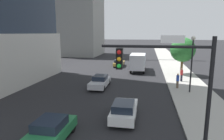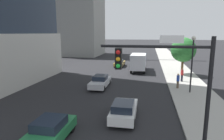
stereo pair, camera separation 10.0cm
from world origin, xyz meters
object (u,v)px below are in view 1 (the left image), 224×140
car_gold (119,63)px  construction_building (76,12)px  box_truck (138,61)px  car_silver (100,82)px  car_green (51,131)px  street_lamp (192,56)px  pedestrian_red_shirt (182,75)px  pedestrian_blue_shirt (178,81)px  car_white (124,110)px  traffic_light_pole (170,76)px  street_tree (183,50)px

car_gold → construction_building: bearing=129.5°
box_truck → car_silver: bearing=-109.3°
car_silver → car_green: bearing=-90.0°
street_lamp → pedestrian_red_shirt: street_lamp is taller
street_lamp → car_green: size_ratio=1.50×
street_lamp → pedestrian_blue_shirt: street_lamp is taller
construction_building → street_lamp: (26.01, -35.63, -8.61)m
car_white → street_lamp: bearing=51.9°
construction_building → street_lamp: construction_building is taller
traffic_light_pole → pedestrian_blue_shirt: traffic_light_pole is taller
construction_building → box_truck: 32.62m
traffic_light_pole → pedestrian_red_shirt: bearing=79.0°
traffic_light_pole → street_tree: (4.16, 22.48, -0.48)m
car_white → pedestrian_blue_shirt: pedestrian_blue_shirt is taller
street_lamp → car_silver: (-10.28, 0.65, -3.38)m
car_green → car_gold: (0.00, 28.51, -0.04)m
car_gold → pedestrian_blue_shirt: pedestrian_blue_shirt is taller
car_white → car_green: bearing=-135.2°
construction_building → traffic_light_pole: (22.47, -48.13, -8.24)m
car_silver → car_gold: car_silver is taller
street_tree → car_white: bearing=-111.0°
car_green → box_truck: (4.00, 24.05, 1.03)m
car_silver → pedestrian_blue_shirt: pedestrian_blue_shirt is taller
street_tree → box_truck: bearing=163.2°
traffic_light_pole → car_green: bearing=175.6°
car_silver → box_truck: size_ratio=0.68×
street_tree → car_white: 19.55m
street_lamp → car_white: size_ratio=1.46×
street_lamp → pedestrian_red_shirt: size_ratio=3.45×
street_lamp → traffic_light_pole: bearing=-105.8°
car_white → construction_building: bearing=114.3°
street_tree → car_green: (-10.91, -21.96, -3.25)m
street_tree → car_silver: (-10.91, -9.33, -3.27)m
car_green → box_truck: bearing=80.6°
construction_building → car_silver: (15.73, -34.98, -11.99)m
car_green → car_silver: size_ratio=0.86×
car_gold → pedestrian_red_shirt: 15.34m
traffic_light_pole → car_silver: traffic_light_pole is taller
traffic_light_pole → street_lamp: (3.53, 12.50, -0.36)m
car_silver → pedestrian_red_shirt: pedestrian_red_shirt is taller
construction_building → car_silver: construction_building is taller
construction_building → car_white: bearing=-65.7°
street_tree → construction_building: bearing=136.1°
street_tree → car_green: street_tree is taller
street_lamp → pedestrian_red_shirt: bearing=91.3°
construction_building → street_tree: 37.99m
street_tree → box_truck: (-6.91, 2.09, -2.22)m
street_lamp → box_truck: (-6.28, 12.07, -2.34)m
traffic_light_pole → car_gold: bearing=103.1°
construction_building → box_truck: bearing=-50.1°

